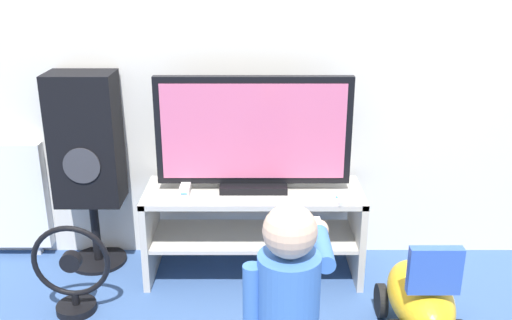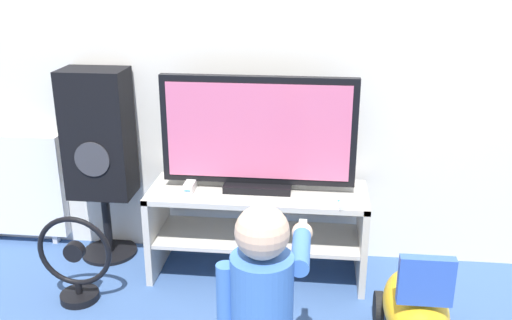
{
  "view_description": "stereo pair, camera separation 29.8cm",
  "coord_description": "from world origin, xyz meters",
  "px_view_note": "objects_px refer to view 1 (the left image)",
  "views": [
    {
      "loc": [
        0.01,
        -2.68,
        1.73
      ],
      "look_at": [
        0.0,
        0.13,
        0.72
      ],
      "focal_mm": 40.0,
      "sensor_mm": 36.0,
      "label": 1
    },
    {
      "loc": [
        0.31,
        -2.66,
        1.73
      ],
      "look_at": [
        0.0,
        0.13,
        0.72
      ],
      "focal_mm": 40.0,
      "sensor_mm": 36.0,
      "label": 2
    }
  ],
  "objects_px": {
    "game_console": "(188,188)",
    "speaker_tower": "(89,144)",
    "radiator": "(0,195)",
    "floor_fan": "(75,273)",
    "remote_primary": "(339,200)",
    "child": "(291,297)",
    "television": "(256,135)",
    "ride_on_toy": "(423,298)"
  },
  "relations": [
    {
      "from": "speaker_tower",
      "to": "ride_on_toy",
      "type": "bearing_deg",
      "value": -22.14
    },
    {
      "from": "floor_fan",
      "to": "radiator",
      "type": "relative_size",
      "value": 0.68
    },
    {
      "from": "speaker_tower",
      "to": "radiator",
      "type": "distance_m",
      "value": 0.7
    },
    {
      "from": "floor_fan",
      "to": "remote_primary",
      "type": "bearing_deg",
      "value": 9.59
    },
    {
      "from": "radiator",
      "to": "speaker_tower",
      "type": "bearing_deg",
      "value": -9.67
    },
    {
      "from": "ride_on_toy",
      "to": "radiator",
      "type": "relative_size",
      "value": 0.78
    },
    {
      "from": "remote_primary",
      "to": "floor_fan",
      "type": "xyz_separation_m",
      "value": [
        -1.35,
        -0.23,
        -0.31
      ]
    },
    {
      "from": "ride_on_toy",
      "to": "radiator",
      "type": "distance_m",
      "value": 2.46
    },
    {
      "from": "television",
      "to": "radiator",
      "type": "distance_m",
      "value": 1.61
    },
    {
      "from": "game_console",
      "to": "speaker_tower",
      "type": "height_order",
      "value": "speaker_tower"
    },
    {
      "from": "game_console",
      "to": "radiator",
      "type": "relative_size",
      "value": 0.22
    },
    {
      "from": "remote_primary",
      "to": "floor_fan",
      "type": "bearing_deg",
      "value": -170.41
    },
    {
      "from": "television",
      "to": "radiator",
      "type": "relative_size",
      "value": 1.47
    },
    {
      "from": "speaker_tower",
      "to": "television",
      "type": "bearing_deg",
      "value": -6.36
    },
    {
      "from": "ride_on_toy",
      "to": "radiator",
      "type": "bearing_deg",
      "value": 160.92
    },
    {
      "from": "child",
      "to": "radiator",
      "type": "distance_m",
      "value": 2.12
    },
    {
      "from": "remote_primary",
      "to": "ride_on_toy",
      "type": "relative_size",
      "value": 0.24
    },
    {
      "from": "game_console",
      "to": "floor_fan",
      "type": "xyz_separation_m",
      "value": [
        -0.54,
        -0.35,
        -0.32
      ]
    },
    {
      "from": "game_console",
      "to": "ride_on_toy",
      "type": "height_order",
      "value": "game_console"
    },
    {
      "from": "radiator",
      "to": "game_console",
      "type": "bearing_deg",
      "value": -12.57
    },
    {
      "from": "child",
      "to": "speaker_tower",
      "type": "xyz_separation_m",
      "value": [
        -1.07,
        1.2,
        0.2
      ]
    },
    {
      "from": "child",
      "to": "radiator",
      "type": "bearing_deg",
      "value": 141.99
    },
    {
      "from": "floor_fan",
      "to": "radiator",
      "type": "height_order",
      "value": "radiator"
    },
    {
      "from": "remote_primary",
      "to": "ride_on_toy",
      "type": "bearing_deg",
      "value": -50.05
    },
    {
      "from": "game_console",
      "to": "child",
      "type": "relative_size",
      "value": 0.17
    },
    {
      "from": "speaker_tower",
      "to": "floor_fan",
      "type": "bearing_deg",
      "value": -88.0
    },
    {
      "from": "television",
      "to": "ride_on_toy",
      "type": "height_order",
      "value": "television"
    },
    {
      "from": "game_console",
      "to": "child",
      "type": "distance_m",
      "value": 1.16
    },
    {
      "from": "floor_fan",
      "to": "ride_on_toy",
      "type": "relative_size",
      "value": 0.88
    },
    {
      "from": "floor_fan",
      "to": "game_console",
      "type": "bearing_deg",
      "value": 32.57
    },
    {
      "from": "television",
      "to": "speaker_tower",
      "type": "relative_size",
      "value": 0.92
    },
    {
      "from": "television",
      "to": "speaker_tower",
      "type": "distance_m",
      "value": 0.94
    },
    {
      "from": "game_console",
      "to": "ride_on_toy",
      "type": "bearing_deg",
      "value": -25.13
    },
    {
      "from": "radiator",
      "to": "remote_primary",
      "type": "bearing_deg",
      "value": -10.9
    },
    {
      "from": "game_console",
      "to": "ride_on_toy",
      "type": "distance_m",
      "value": 1.32
    },
    {
      "from": "child",
      "to": "radiator",
      "type": "relative_size",
      "value": 1.28
    },
    {
      "from": "game_console",
      "to": "speaker_tower",
      "type": "distance_m",
      "value": 0.62
    },
    {
      "from": "ride_on_toy",
      "to": "floor_fan",
      "type": "bearing_deg",
      "value": 173.42
    },
    {
      "from": "television",
      "to": "floor_fan",
      "type": "xyz_separation_m",
      "value": [
        -0.91,
        -0.4,
        -0.61
      ]
    },
    {
      "from": "speaker_tower",
      "to": "radiator",
      "type": "xyz_separation_m",
      "value": [
        -0.6,
        0.1,
        -0.35
      ]
    },
    {
      "from": "remote_primary",
      "to": "child",
      "type": "relative_size",
      "value": 0.15
    },
    {
      "from": "television",
      "to": "child",
      "type": "bearing_deg",
      "value": -82.93
    }
  ]
}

